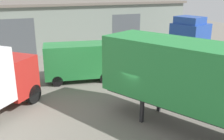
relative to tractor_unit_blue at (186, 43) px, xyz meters
name	(u,v)px	position (x,y,z in m)	size (l,w,h in m)	color
ground_plane	(139,112)	(-7.49, -6.49, -1.90)	(60.00, 60.00, 0.00)	slate
warehouse_building	(66,22)	(-7.49, 12.24, 0.52)	(25.32, 9.97, 4.83)	gray
tractor_unit_blue	(186,43)	(0.00, 0.00, 0.00)	(6.74, 4.49, 4.03)	#2347A3
container_trailer_green	(203,80)	(-5.97, -9.32, 0.69)	(6.60, 9.39, 4.10)	#28843D
delivery_van_green	(82,61)	(-9.02, -0.53, -0.48)	(5.16, 2.73, 2.62)	#28843D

